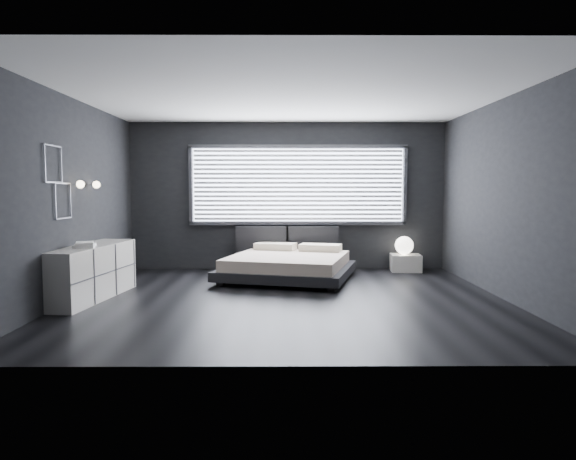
{
  "coord_description": "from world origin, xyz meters",
  "views": [
    {
      "loc": [
        -0.04,
        -7.09,
        1.53
      ],
      "look_at": [
        0.0,
        0.85,
        0.9
      ],
      "focal_mm": 32.0,
      "sensor_mm": 36.0,
      "label": 1
    }
  ],
  "objects": [
    {
      "name": "dresser",
      "position": [
        -2.78,
        0.02,
        0.38
      ],
      "size": [
        0.77,
        1.93,
        0.75
      ],
      "color": "silver",
      "rests_on": "ground"
    },
    {
      "name": "nightstand",
      "position": [
        2.21,
        2.41,
        0.16
      ],
      "size": [
        0.58,
        0.49,
        0.32
      ],
      "primitive_type": "cube",
      "rotation": [
        0.0,
        0.0,
        -0.08
      ],
      "color": "silver",
      "rests_on": "ground"
    },
    {
      "name": "window",
      "position": [
        0.2,
        2.7,
        1.61
      ],
      "size": [
        4.14,
        0.09,
        1.52
      ],
      "color": "white",
      "rests_on": "ground"
    },
    {
      "name": "wall_art_upper",
      "position": [
        -2.98,
        -0.55,
        1.85
      ],
      "size": [
        0.01,
        0.48,
        0.48
      ],
      "color": "#47474C",
      "rests_on": "ground"
    },
    {
      "name": "book_stack",
      "position": [
        -2.75,
        -0.2,
        0.79
      ],
      "size": [
        0.34,
        0.4,
        0.07
      ],
      "color": "white",
      "rests_on": "dresser"
    },
    {
      "name": "sconce_near",
      "position": [
        -2.88,
        0.05,
        1.6
      ],
      "size": [
        0.18,
        0.11,
        0.11
      ],
      "color": "silver",
      "rests_on": "ground"
    },
    {
      "name": "wall_art_lower",
      "position": [
        -2.98,
        -0.3,
        1.38
      ],
      "size": [
        0.01,
        0.48,
        0.48
      ],
      "color": "#47474C",
      "rests_on": "ground"
    },
    {
      "name": "sconce_far",
      "position": [
        -2.88,
        0.65,
        1.6
      ],
      "size": [
        0.18,
        0.11,
        0.11
      ],
      "color": "silver",
      "rests_on": "ground"
    },
    {
      "name": "orb_lamp",
      "position": [
        2.18,
        2.41,
        0.49
      ],
      "size": [
        0.34,
        0.34,
        0.34
      ],
      "primitive_type": "sphere",
      "color": "white",
      "rests_on": "nightstand"
    },
    {
      "name": "bed",
      "position": [
        0.01,
        1.59,
        0.25
      ],
      "size": [
        2.51,
        2.44,
        0.54
      ],
      "color": "black",
      "rests_on": "ground"
    },
    {
      "name": "headboard",
      "position": [
        -0.0,
        2.64,
        0.57
      ],
      "size": [
        1.96,
        0.16,
        0.52
      ],
      "color": "black",
      "rests_on": "ground"
    },
    {
      "name": "room",
      "position": [
        0.0,
        0.0,
        1.4
      ],
      "size": [
        6.04,
        6.0,
        2.8
      ],
      "color": "black",
      "rests_on": "ground"
    }
  ]
}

